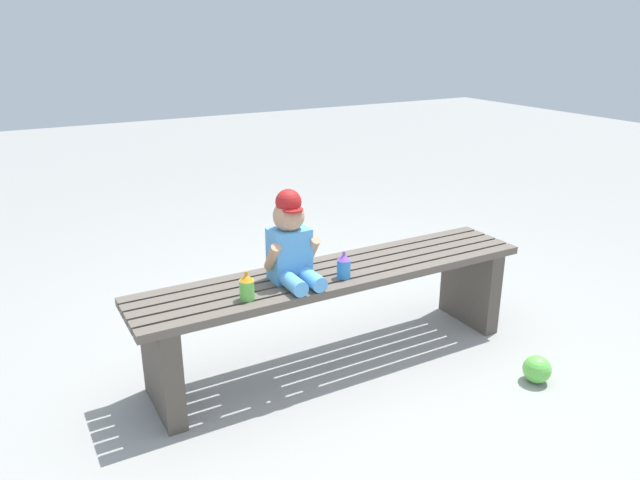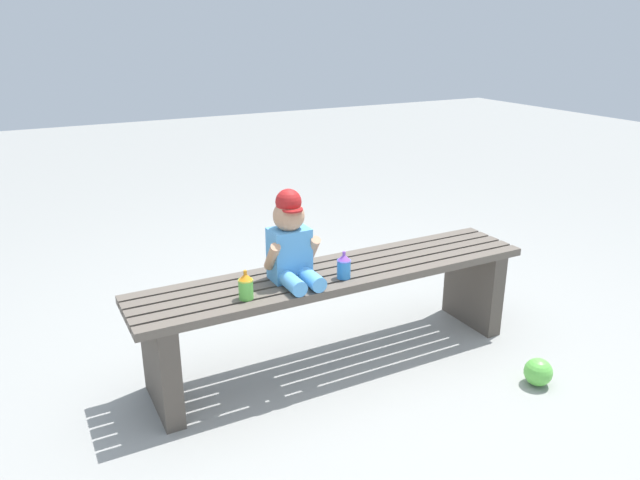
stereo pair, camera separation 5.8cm
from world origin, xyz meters
name	(u,v)px [view 2 (the right image)]	position (x,y,z in m)	size (l,w,h in m)	color
ground_plane	(336,359)	(0.00, 0.00, 0.00)	(16.00, 16.00, 0.00)	#999993
park_bench	(337,299)	(0.00, 0.00, 0.32)	(1.89, 0.37, 0.46)	#60564C
child_figure	(291,242)	(-0.23, 0.00, 0.64)	(0.23, 0.27, 0.40)	#59A5E5
sippy_cup_left	(246,286)	(-0.48, -0.09, 0.52)	(0.06, 0.06, 0.12)	#66CC4C
sippy_cup_right	(344,266)	(-0.02, -0.09, 0.52)	(0.06, 0.06, 0.12)	#338CE5
toy_ball	(538,372)	(0.69, -0.60, 0.06)	(0.13, 0.13, 0.13)	#66CC4C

